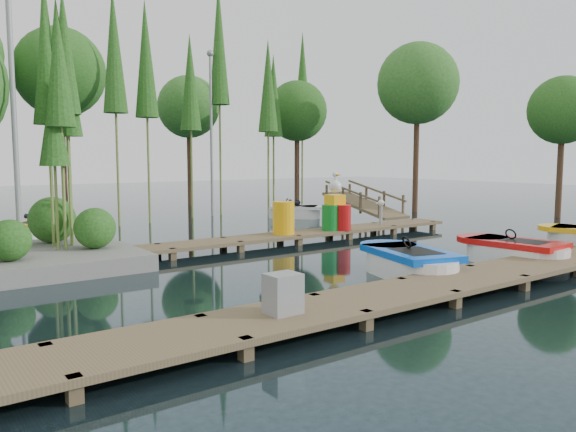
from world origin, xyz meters
TOP-DOWN VIEW (x-y plane):
  - ground_plane at (0.00, 0.00)m, footprint 90.00×90.00m
  - near_dock at (0.00, -4.50)m, footprint 18.00×1.50m
  - far_dock at (1.00, 2.50)m, footprint 15.00×1.20m
  - tree_screen at (-2.04, 10.60)m, footprint 34.42×18.53m
  - lamp_island at (-5.50, 2.50)m, footprint 0.30×0.30m
  - lamp_rear at (4.00, 11.00)m, footprint 0.30×0.30m
  - ramp at (9.00, 6.50)m, footprint 1.50×3.94m
  - boat_blue at (1.30, -2.90)m, footprint 2.03×3.13m
  - boat_red at (4.54, -3.40)m, footprint 1.51×2.90m
  - boat_yellow_far at (-3.83, 8.27)m, footprint 2.78×2.37m
  - boat_white_far at (6.47, 8.11)m, footprint 2.52×2.63m
  - utility_cabinet at (-3.26, -4.50)m, footprint 0.49×0.42m
  - yellow_barrel at (1.80, 2.50)m, footprint 0.66×0.66m
  - drum_cluster at (3.78, 2.35)m, footprint 1.08×0.99m
  - seagull_post at (5.94, 2.50)m, footprint 0.53×0.29m

SIDE VIEW (x-z plane):
  - ground_plane at x=0.00m, z-range 0.00..0.00m
  - far_dock at x=1.00m, z-range -0.02..0.48m
  - near_dock at x=0.00m, z-range -0.02..0.48m
  - boat_white_far at x=6.47m, z-range -0.33..0.86m
  - boat_yellow_far at x=-3.83m, z-range -0.37..0.91m
  - boat_red at x=4.54m, z-range -0.20..0.74m
  - boat_blue at x=1.30m, z-range -0.20..0.77m
  - ramp at x=9.00m, z-range -0.16..1.33m
  - utility_cabinet at x=-3.26m, z-range 0.30..0.90m
  - yellow_barrel at x=1.80m, z-range 0.30..1.29m
  - drum_cluster at x=3.78m, z-range -0.08..1.78m
  - seagull_post at x=5.94m, z-range 0.45..1.30m
  - lamp_island at x=-5.50m, z-range 0.64..7.89m
  - lamp_rear at x=4.00m, z-range 0.64..7.89m
  - tree_screen at x=-2.04m, z-range 0.96..11.27m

